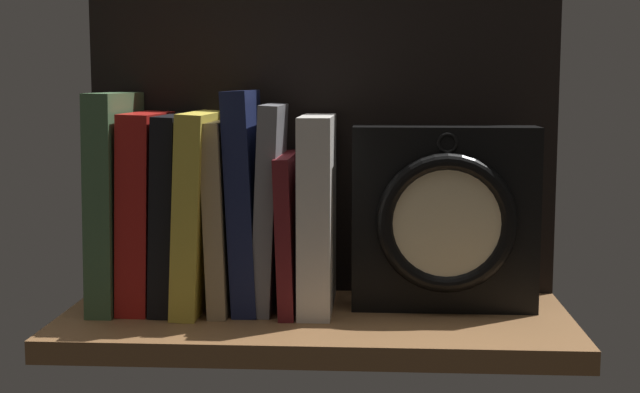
{
  "coord_description": "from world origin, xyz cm",
  "views": [
    {
      "loc": [
        6.72,
        -100.38,
        26.54
      ],
      "look_at": [
        0.32,
        3.27,
        13.22
      ],
      "focal_mm": 50.3,
      "sensor_mm": 36.0,
      "label": 1
    }
  ],
  "objects_px": {
    "framed_clock": "(444,219)",
    "book_white_catcher": "(315,212)",
    "book_tan_shortstories": "(223,214)",
    "book_maroon_dawkins": "(289,231)",
    "book_gray_chess": "(270,207)",
    "book_red_requiem": "(146,210)",
    "book_black_skeptic": "(174,211)",
    "book_yellow_seinlanguage": "(199,210)",
    "book_green_romantic": "(116,200)",
    "book_navy_bierce": "(246,200)"
  },
  "relations": [
    {
      "from": "book_black_skeptic",
      "to": "book_white_catcher",
      "type": "xyz_separation_m",
      "value": [
        0.17,
        0.0,
        -0.0
      ]
    },
    {
      "from": "book_black_skeptic",
      "to": "book_maroon_dawkins",
      "type": "height_order",
      "value": "book_black_skeptic"
    },
    {
      "from": "book_green_romantic",
      "to": "book_white_catcher",
      "type": "bearing_deg",
      "value": 0.0
    },
    {
      "from": "book_navy_bierce",
      "to": "book_gray_chess",
      "type": "height_order",
      "value": "book_navy_bierce"
    },
    {
      "from": "book_navy_bierce",
      "to": "book_maroon_dawkins",
      "type": "relative_size",
      "value": 1.41
    },
    {
      "from": "book_red_requiem",
      "to": "book_gray_chess",
      "type": "height_order",
      "value": "book_gray_chess"
    },
    {
      "from": "book_yellow_seinlanguage",
      "to": "book_black_skeptic",
      "type": "bearing_deg",
      "value": 180.0
    },
    {
      "from": "book_red_requiem",
      "to": "book_white_catcher",
      "type": "relative_size",
      "value": 1.01
    },
    {
      "from": "book_yellow_seinlanguage",
      "to": "book_navy_bierce",
      "type": "xyz_separation_m",
      "value": [
        0.06,
        0.0,
        0.01
      ]
    },
    {
      "from": "book_gray_chess",
      "to": "framed_clock",
      "type": "xyz_separation_m",
      "value": [
        0.2,
        -0.0,
        -0.01
      ]
    },
    {
      "from": "book_green_romantic",
      "to": "book_tan_shortstories",
      "type": "xyz_separation_m",
      "value": [
        0.13,
        0.0,
        -0.02
      ]
    },
    {
      "from": "book_green_romantic",
      "to": "book_white_catcher",
      "type": "distance_m",
      "value": 0.24
    },
    {
      "from": "book_green_romantic",
      "to": "book_red_requiem",
      "type": "relative_size",
      "value": 1.1
    },
    {
      "from": "book_green_romantic",
      "to": "book_gray_chess",
      "type": "distance_m",
      "value": 0.18
    },
    {
      "from": "framed_clock",
      "to": "book_white_catcher",
      "type": "bearing_deg",
      "value": 179.85
    },
    {
      "from": "book_green_romantic",
      "to": "book_gray_chess",
      "type": "height_order",
      "value": "book_green_romantic"
    },
    {
      "from": "book_green_romantic",
      "to": "book_yellow_seinlanguage",
      "type": "bearing_deg",
      "value": 0.0
    },
    {
      "from": "book_red_requiem",
      "to": "book_tan_shortstories",
      "type": "height_order",
      "value": "book_red_requiem"
    },
    {
      "from": "book_maroon_dawkins",
      "to": "book_white_catcher",
      "type": "distance_m",
      "value": 0.04
    },
    {
      "from": "book_white_catcher",
      "to": "book_yellow_seinlanguage",
      "type": "bearing_deg",
      "value": 180.0
    },
    {
      "from": "book_navy_bierce",
      "to": "book_gray_chess",
      "type": "distance_m",
      "value": 0.03
    },
    {
      "from": "book_green_romantic",
      "to": "book_black_skeptic",
      "type": "bearing_deg",
      "value": 0.0
    },
    {
      "from": "book_yellow_seinlanguage",
      "to": "book_tan_shortstories",
      "type": "height_order",
      "value": "book_yellow_seinlanguage"
    },
    {
      "from": "book_black_skeptic",
      "to": "framed_clock",
      "type": "xyz_separation_m",
      "value": [
        0.32,
        -0.0,
        -0.01
      ]
    },
    {
      "from": "framed_clock",
      "to": "book_tan_shortstories",
      "type": "bearing_deg",
      "value": 179.91
    },
    {
      "from": "book_white_catcher",
      "to": "book_navy_bierce",
      "type": "bearing_deg",
      "value": 180.0
    },
    {
      "from": "book_navy_bierce",
      "to": "book_red_requiem",
      "type": "bearing_deg",
      "value": 180.0
    },
    {
      "from": "book_green_romantic",
      "to": "book_red_requiem",
      "type": "bearing_deg",
      "value": 0.0
    },
    {
      "from": "book_navy_bierce",
      "to": "book_yellow_seinlanguage",
      "type": "bearing_deg",
      "value": 180.0
    },
    {
      "from": "book_navy_bierce",
      "to": "book_white_catcher",
      "type": "distance_m",
      "value": 0.08
    },
    {
      "from": "book_tan_shortstories",
      "to": "book_maroon_dawkins",
      "type": "distance_m",
      "value": 0.08
    },
    {
      "from": "book_gray_chess",
      "to": "book_maroon_dawkins",
      "type": "height_order",
      "value": "book_gray_chess"
    },
    {
      "from": "book_yellow_seinlanguage",
      "to": "book_maroon_dawkins",
      "type": "distance_m",
      "value": 0.11
    },
    {
      "from": "book_green_romantic",
      "to": "framed_clock",
      "type": "relative_size",
      "value": 1.18
    },
    {
      "from": "book_navy_bierce",
      "to": "book_maroon_dawkins",
      "type": "xyz_separation_m",
      "value": [
        0.05,
        0.0,
        -0.04
      ]
    },
    {
      "from": "book_gray_chess",
      "to": "book_red_requiem",
      "type": "bearing_deg",
      "value": 180.0
    },
    {
      "from": "book_yellow_seinlanguage",
      "to": "framed_clock",
      "type": "xyz_separation_m",
      "value": [
        0.29,
        -0.0,
        -0.01
      ]
    },
    {
      "from": "book_red_requiem",
      "to": "book_maroon_dawkins",
      "type": "relative_size",
      "value": 1.27
    },
    {
      "from": "book_black_skeptic",
      "to": "book_gray_chess",
      "type": "relative_size",
      "value": 0.95
    },
    {
      "from": "book_tan_shortstories",
      "to": "book_gray_chess",
      "type": "height_order",
      "value": "book_gray_chess"
    },
    {
      "from": "book_black_skeptic",
      "to": "book_tan_shortstories",
      "type": "xyz_separation_m",
      "value": [
        0.06,
        0.0,
        -0.0
      ]
    },
    {
      "from": "book_red_requiem",
      "to": "book_black_skeptic",
      "type": "distance_m",
      "value": 0.03
    },
    {
      "from": "book_tan_shortstories",
      "to": "book_white_catcher",
      "type": "bearing_deg",
      "value": 0.0
    },
    {
      "from": "book_tan_shortstories",
      "to": "book_white_catcher",
      "type": "distance_m",
      "value": 0.11
    },
    {
      "from": "book_tan_shortstories",
      "to": "book_gray_chess",
      "type": "bearing_deg",
      "value": 0.0
    },
    {
      "from": "book_gray_chess",
      "to": "book_tan_shortstories",
      "type": "bearing_deg",
      "value": 180.0
    },
    {
      "from": "book_tan_shortstories",
      "to": "book_red_requiem",
      "type": "bearing_deg",
      "value": 180.0
    },
    {
      "from": "book_red_requiem",
      "to": "book_yellow_seinlanguage",
      "type": "distance_m",
      "value": 0.06
    },
    {
      "from": "book_yellow_seinlanguage",
      "to": "framed_clock",
      "type": "relative_size",
      "value": 1.07
    },
    {
      "from": "book_green_romantic",
      "to": "book_tan_shortstories",
      "type": "relative_size",
      "value": 1.15
    }
  ]
}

